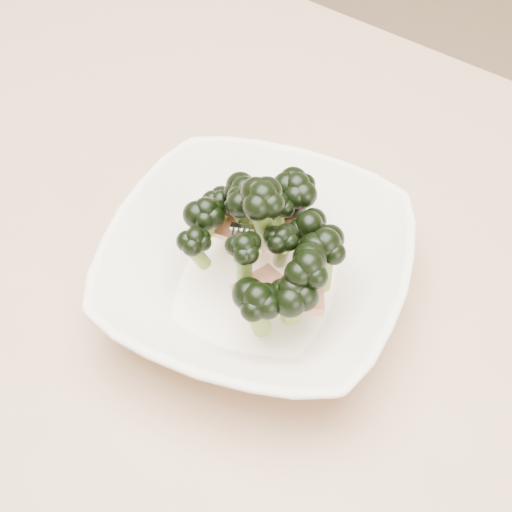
# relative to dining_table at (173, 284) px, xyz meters

# --- Properties ---
(ground) EXTENTS (4.00, 4.00, 0.00)m
(ground) POSITION_rel_dining_table_xyz_m (0.00, 0.00, -0.65)
(ground) COLOR tan
(ground) RESTS_ON ground
(dining_table) EXTENTS (1.20, 0.80, 0.75)m
(dining_table) POSITION_rel_dining_table_xyz_m (0.00, 0.00, 0.00)
(dining_table) COLOR tan
(dining_table) RESTS_ON ground
(broccoli_dish) EXTENTS (0.31, 0.31, 0.14)m
(broccoli_dish) POSITION_rel_dining_table_xyz_m (0.12, -0.01, 0.14)
(broccoli_dish) COLOR #F5E6D0
(broccoli_dish) RESTS_ON dining_table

